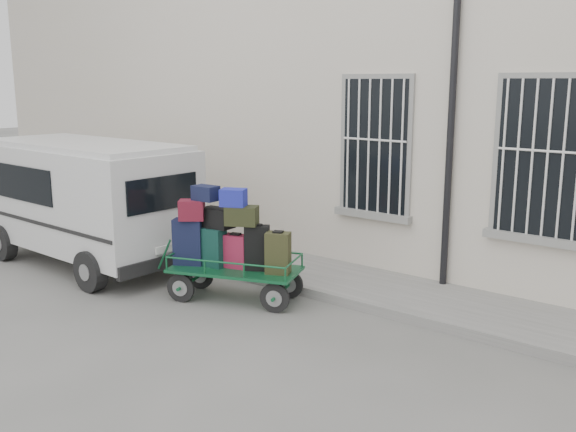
# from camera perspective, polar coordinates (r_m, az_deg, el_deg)

# --- Properties ---
(ground) EXTENTS (80.00, 80.00, 0.00)m
(ground) POSITION_cam_1_polar(r_m,az_deg,el_deg) (8.76, -0.70, -10.31)
(ground) COLOR #61615C
(ground) RESTS_ON ground
(building) EXTENTS (24.00, 5.15, 6.00)m
(building) POSITION_cam_1_polar(r_m,az_deg,el_deg) (12.83, 15.40, 10.09)
(building) COLOR beige
(building) RESTS_ON ground
(sidewalk) EXTENTS (24.00, 1.70, 0.15)m
(sidewalk) POSITION_cam_1_polar(r_m,az_deg,el_deg) (10.42, 7.10, -6.29)
(sidewalk) COLOR slate
(sidewalk) RESTS_ON ground
(luggage_cart) EXTENTS (2.33, 1.54, 1.76)m
(luggage_cart) POSITION_cam_1_polar(r_m,az_deg,el_deg) (9.80, -5.32, -2.58)
(luggage_cart) COLOR black
(luggage_cart) RESTS_ON ground
(van) EXTENTS (4.52, 2.12, 2.25)m
(van) POSITION_cam_1_polar(r_m,az_deg,el_deg) (12.21, -17.53, 1.80)
(van) COLOR silver
(van) RESTS_ON ground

